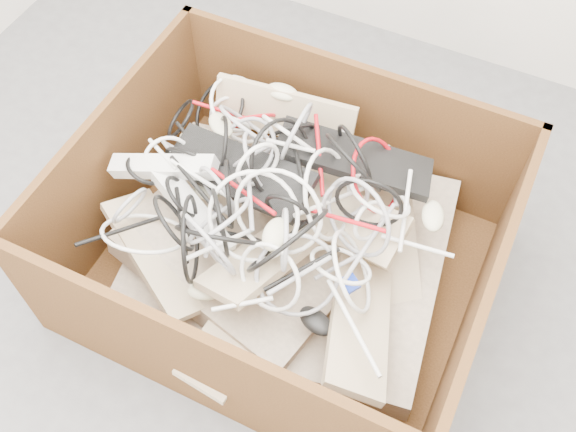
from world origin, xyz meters
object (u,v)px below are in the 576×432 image
at_px(cardboard_box, 280,250).
at_px(power_strip_right, 193,211).
at_px(power_strip_left, 163,167).
at_px(vga_plug, 350,283).

relative_size(cardboard_box, power_strip_right, 3.70).
xyz_separation_m(power_strip_left, power_strip_right, (0.14, -0.07, -0.04)).
bearing_deg(power_strip_right, power_strip_left, 176.10).
xyz_separation_m(power_strip_left, vga_plug, (0.61, -0.09, -0.04)).
distance_m(power_strip_left, power_strip_right, 0.16).
xyz_separation_m(cardboard_box, vga_plug, (0.26, -0.12, 0.21)).
distance_m(power_strip_right, vga_plug, 0.48).
xyz_separation_m(power_strip_right, vga_plug, (0.48, -0.02, -0.01)).
bearing_deg(vga_plug, cardboard_box, -173.75).
bearing_deg(power_strip_left, vga_plug, -20.88).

